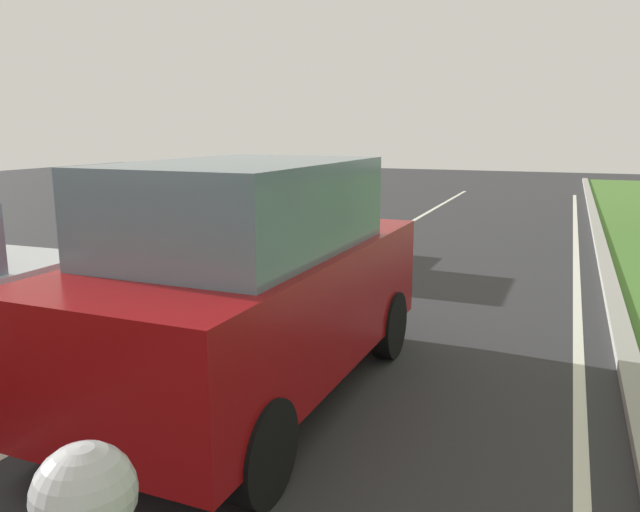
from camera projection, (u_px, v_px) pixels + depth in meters
ground_plane at (365, 272)px, 11.29m from camera, size 60.00×60.00×0.00m
lane_line_center at (329, 269)px, 11.55m from camera, size 0.12×32.00×0.01m
lane_line_right_edge at (577, 291)px, 9.97m from camera, size 0.12×32.00×0.01m
curb_right at (611, 290)px, 9.78m from camera, size 0.24×48.00×0.12m
car_suv_ahead at (252, 281)px, 5.77m from camera, size 2.03×4.53×2.28m
car_hatchback_far at (251, 217)px, 12.07m from camera, size 1.78×3.73×1.78m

